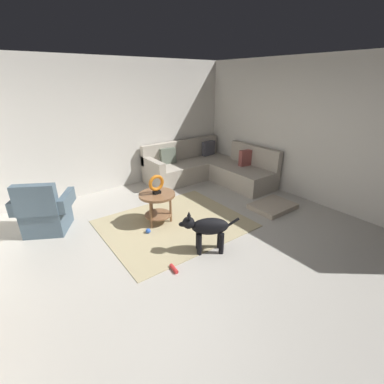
% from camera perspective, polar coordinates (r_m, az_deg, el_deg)
% --- Properties ---
extents(ground_plane, '(6.00, 6.00, 0.10)m').
position_cam_1_polar(ground_plane, '(4.10, -0.05, -11.91)').
color(ground_plane, '#B7B2A8').
extents(wall_back, '(6.00, 0.12, 2.70)m').
position_cam_1_polar(wall_back, '(6.06, -17.31, 13.02)').
color(wall_back, silver).
rests_on(wall_back, ground_plane).
extents(wall_right, '(0.12, 6.00, 2.70)m').
position_cam_1_polar(wall_right, '(5.71, 24.91, 11.40)').
color(wall_right, silver).
rests_on(wall_right, ground_plane).
extents(area_rug, '(2.30, 1.90, 0.01)m').
position_cam_1_polar(area_rug, '(4.63, -3.75, -6.70)').
color(area_rug, tan).
rests_on(area_rug, ground_plane).
extents(sectional_couch, '(2.20, 2.25, 0.88)m').
position_cam_1_polar(sectional_couch, '(6.49, 3.50, 4.99)').
color(sectional_couch, '#B2A899').
rests_on(sectional_couch, ground_plane).
extents(armchair, '(0.99, 0.91, 0.88)m').
position_cam_1_polar(armchair, '(4.86, -28.70, -3.95)').
color(armchair, '#4C6070').
rests_on(armchair, ground_plane).
extents(side_table, '(0.60, 0.60, 0.54)m').
position_cam_1_polar(side_table, '(4.51, -7.37, -1.78)').
color(side_table, brown).
rests_on(side_table, ground_plane).
extents(torus_sculpture, '(0.28, 0.08, 0.33)m').
position_cam_1_polar(torus_sculpture, '(4.40, -7.56, 1.70)').
color(torus_sculpture, black).
rests_on(torus_sculpture, side_table).
extents(dog_bed_mat, '(0.80, 0.60, 0.09)m').
position_cam_1_polar(dog_bed_mat, '(5.35, 16.73, -2.91)').
color(dog_bed_mat, '#B2A38E').
rests_on(dog_bed_mat, ground_plane).
extents(dog, '(0.75, 0.49, 0.63)m').
position_cam_1_polar(dog, '(3.77, 3.19, -7.64)').
color(dog, black).
rests_on(dog, ground_plane).
extents(dog_toy_ball, '(0.08, 0.08, 0.08)m').
position_cam_1_polar(dog_toy_ball, '(4.40, -9.28, -8.15)').
color(dog_toy_ball, blue).
rests_on(dog_toy_ball, ground_plane).
extents(dog_toy_rope, '(0.07, 0.17, 0.05)m').
position_cam_1_polar(dog_toy_rope, '(3.62, -3.87, -15.90)').
color(dog_toy_rope, red).
rests_on(dog_toy_rope, ground_plane).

